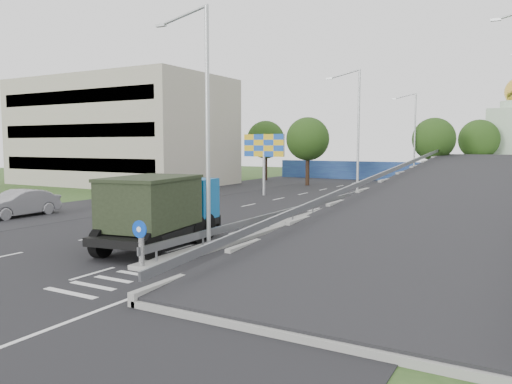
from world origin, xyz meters
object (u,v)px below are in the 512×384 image
Objects in this scene: billboard at (264,149)px; parked_car_c at (144,195)px; lamp_post_far at (413,133)px; parked_car_b at (18,203)px; lamp_post_near at (204,115)px; dump_truck at (162,207)px; lamp_post_mid at (356,128)px; sign_bollard at (141,243)px.

billboard is 1.06× the size of parked_car_c.
lamp_post_far is 1.94× the size of parked_car_c.
parked_car_b is 1.00× the size of parked_car_c.
lamp_post_near is at bearing -90.00° from lamp_post_far.
dump_truck is at bearing -12.29° from parked_car_b.
dump_truck is at bearing -93.35° from lamp_post_far.
lamp_post_mid is at bearing 90.00° from lamp_post_near.
parked_car_c is at bearing 139.98° from lamp_post_near.
parked_car_c is (-13.96, -28.28, -5.09)m from lamp_post_far.
lamp_post_near is at bearing -9.37° from dump_truck.
lamp_post_mid is 24.31m from parked_car_b.
parked_car_c is at bearing -149.31° from lamp_post_mid.
sign_bollard is at bearing -58.01° from parked_car_c.
sign_bollard is 44.08m from lamp_post_far.
lamp_post_mid is at bearing 89.74° from sign_bollard.
lamp_post_near and lamp_post_far have the same top height.
dump_truck is at bearing -72.91° from billboard.
parked_car_b is at bearing -113.61° from lamp_post_far.
dump_truck is (6.76, -22.00, -2.41)m from billboard.
dump_truck is at bearing -179.91° from lamp_post_near.
lamp_post_mid is at bearing -90.00° from lamp_post_far.
parked_car_b is at bearing 159.69° from dump_truck.
billboard is 20.89m from parked_car_b.
dump_truck is 1.46× the size of parked_car_b.
lamp_post_far reaches higher than billboard.
billboard reaches higher than parked_car_b.
lamp_post_mid and lamp_post_far have the same top height.
lamp_post_far is 40.27m from dump_truck.
dump_truck is at bearing -54.98° from parked_car_c.
dump_truck reaches higher than sign_bollard.
lamp_post_far reaches higher than parked_car_b.
sign_bollard is 27.53m from billboard.
lamp_post_near is at bearing -10.75° from parked_car_b.
parked_car_b is at bearing -110.45° from billboard.
lamp_post_mid is at bearing 45.28° from parked_car_b.
lamp_post_mid is (0.11, 23.83, 4.77)m from sign_bollard.
parked_car_b is at bearing -133.28° from lamp_post_mid.
lamp_post_far reaches higher than sign_bollard.
billboard is at bearing 68.11° from parked_car_b.
sign_bollard is at bearing -69.13° from dump_truck.
sign_bollard is 0.32× the size of parked_car_b.
lamp_post_near is 17.26m from parked_car_b.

